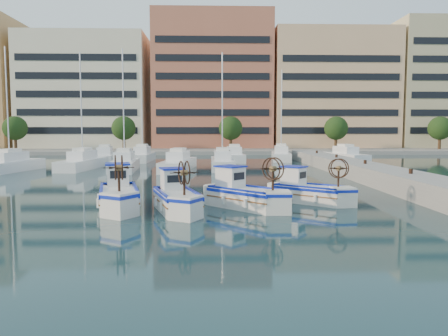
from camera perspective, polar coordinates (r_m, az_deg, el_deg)
ground at (r=20.85m, az=-3.46°, el=-5.80°), size 300.00×300.00×0.00m
quay at (r=31.22m, az=21.62°, el=-1.43°), size 3.00×60.00×1.20m
waterfront at (r=86.25m, az=4.05°, el=9.77°), size 180.00×40.00×25.60m
yacht_marina at (r=48.48m, az=-5.86°, el=0.98°), size 39.23×23.34×11.50m
fishing_boat_a at (r=22.30m, az=-13.61°, el=-3.24°), size 2.72×4.59×2.78m
fishing_boat_b at (r=21.10m, az=-6.26°, el=-3.75°), size 2.70×4.22×2.56m
fishing_boat_c at (r=21.90m, az=2.69°, el=-3.35°), size 4.00×4.10×2.63m
fishing_boat_d at (r=23.88m, az=10.96°, el=-2.86°), size 3.91×3.62×2.45m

